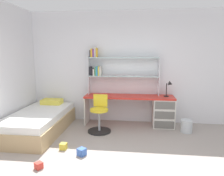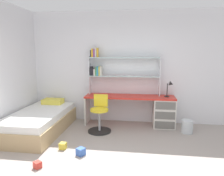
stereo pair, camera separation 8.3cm
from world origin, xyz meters
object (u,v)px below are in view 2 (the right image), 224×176
(bookshelf_hutch, at_px, (114,68))
(desk_lamp, at_px, (170,86))
(toy_block_red_0, at_px, (38,165))
(toy_block_yellow_2, at_px, (63,146))
(bed_platform, at_px, (40,121))
(waste_bin, at_px, (187,127))
(desk, at_px, (154,109))
(swivel_chair, at_px, (100,117))
(toy_block_blue_1, at_px, (81,152))

(bookshelf_hutch, relative_size, desk_lamp, 4.54)
(bookshelf_hutch, bearing_deg, desk_lamp, -6.65)
(toy_block_red_0, xyz_separation_m, toy_block_yellow_2, (0.15, 0.68, 0.01))
(desk_lamp, xyz_separation_m, toy_block_red_0, (-2.22, -2.18, -0.93))
(bookshelf_hutch, height_order, toy_block_yellow_2, bookshelf_hutch)
(bookshelf_hutch, xyz_separation_m, bed_platform, (-1.55, -0.87, -1.15))
(desk_lamp, height_order, waste_bin, desk_lamp)
(desk, bearing_deg, desk_lamp, -1.74)
(toy_block_yellow_2, bearing_deg, swivel_chair, 62.91)
(waste_bin, xyz_separation_m, toy_block_yellow_2, (-2.43, -1.14, -0.08))
(toy_block_blue_1, bearing_deg, desk_lamp, 45.01)
(swivel_chair, height_order, toy_block_red_0, swivel_chair)
(bookshelf_hutch, xyz_separation_m, waste_bin, (1.71, -0.51, -1.24))
(desk_lamp, height_order, toy_block_yellow_2, desk_lamp)
(bed_platform, distance_m, toy_block_yellow_2, 1.15)
(bookshelf_hutch, bearing_deg, waste_bin, -16.54)
(toy_block_red_0, relative_size, toy_block_blue_1, 0.81)
(desk, relative_size, toy_block_red_0, 21.02)
(desk, bearing_deg, toy_block_blue_1, -127.98)
(waste_bin, distance_m, toy_block_yellow_2, 2.69)
(toy_block_yellow_2, bearing_deg, bed_platform, 136.72)
(toy_block_blue_1, bearing_deg, toy_block_red_0, -137.67)
(bookshelf_hutch, relative_size, swivel_chair, 2.12)
(swivel_chair, distance_m, waste_bin, 1.95)
(desk_lamp, xyz_separation_m, waste_bin, (0.36, -0.35, -0.84))
(bed_platform, relative_size, toy_block_yellow_2, 17.52)
(bookshelf_hutch, bearing_deg, desk, -8.41)
(bookshelf_hutch, xyz_separation_m, toy_block_yellow_2, (-0.73, -1.65, -1.33))
(desk, relative_size, desk_lamp, 5.60)
(desk_lamp, distance_m, swivel_chair, 1.78)
(desk_lamp, relative_size, bed_platform, 0.19)
(desk_lamp, distance_m, toy_block_red_0, 3.25)
(waste_bin, bearing_deg, desk, 153.28)
(swivel_chair, bearing_deg, waste_bin, 4.89)
(bookshelf_hutch, bearing_deg, swivel_chair, -108.47)
(desk, xyz_separation_m, toy_block_blue_1, (-1.32, -1.69, -0.35))
(bookshelf_hutch, xyz_separation_m, desk_lamp, (1.35, -0.16, -0.41))
(bed_platform, relative_size, toy_block_red_0, 19.80)
(desk, relative_size, waste_bin, 7.52)
(desk, distance_m, bookshelf_hutch, 1.40)
(waste_bin, height_order, toy_block_red_0, waste_bin)
(bookshelf_hutch, relative_size, toy_block_blue_1, 13.74)
(desk, relative_size, bookshelf_hutch, 1.23)
(desk, bearing_deg, bookshelf_hutch, 171.59)
(bed_platform, distance_m, waste_bin, 3.28)
(swivel_chair, height_order, bed_platform, swivel_chair)
(desk, height_order, toy_block_red_0, desk)
(bookshelf_hutch, height_order, toy_block_blue_1, bookshelf_hutch)
(swivel_chair, height_order, toy_block_yellow_2, swivel_chair)
(desk_lamp, bearing_deg, toy_block_blue_1, -134.99)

